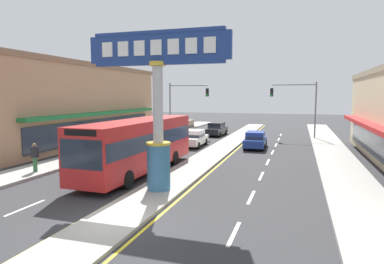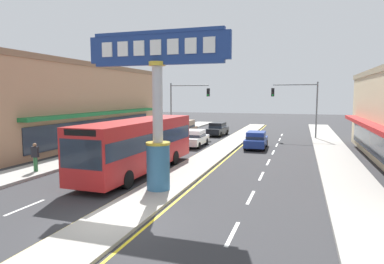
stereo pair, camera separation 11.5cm
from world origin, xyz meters
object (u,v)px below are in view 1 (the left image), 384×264
at_px(traffic_light_right_side, 299,100).
at_px(sedan_far_right_lane, 255,140).
at_px(bus_near_right_lane, 139,143).
at_px(pedestrian_near_kerb, 35,156).
at_px(district_sign, 158,107).
at_px(sedan_mid_left_lane, 216,129).
at_px(traffic_light_left_side, 184,100).
at_px(suv_far_left_oncoming, 183,128).
at_px(sedan_kerb_right, 194,138).
at_px(sedan_near_left_lane, 116,150).
at_px(storefront_left, 67,104).

xyz_separation_m(traffic_light_right_side, sedan_far_right_lane, (-3.58, -8.11, -3.46)).
height_order(traffic_light_right_side, bus_near_right_lane, traffic_light_right_side).
xyz_separation_m(bus_near_right_lane, pedestrian_near_kerb, (-5.74, -2.34, -0.71)).
relative_size(district_sign, sedan_far_right_lane, 1.76).
relative_size(traffic_light_right_side, sedan_mid_left_lane, 1.41).
distance_m(traffic_light_left_side, bus_near_right_lane, 19.50).
relative_size(district_sign, sedan_mid_left_lane, 1.74).
distance_m(bus_near_right_lane, pedestrian_near_kerb, 6.24).
distance_m(traffic_light_right_side, suv_far_left_oncoming, 13.11).
relative_size(traffic_light_right_side, sedan_kerb_right, 1.44).
bearing_deg(sedan_kerb_right, sedan_near_left_lane, -111.34).
bearing_deg(traffic_light_left_side, sedan_far_right_lane, -37.73).
bearing_deg(sedan_kerb_right, pedestrian_near_kerb, -112.68).
distance_m(district_sign, storefront_left, 20.71).
height_order(storefront_left, traffic_light_right_side, storefront_left).
bearing_deg(suv_far_left_oncoming, pedestrian_near_kerb, -96.86).
bearing_deg(sedan_far_right_lane, sedan_mid_left_lane, 123.39).
relative_size(district_sign, pedestrian_near_kerb, 4.43).
xyz_separation_m(bus_near_right_lane, sedan_far_right_lane, (5.65, 11.88, -1.08)).
bearing_deg(sedan_mid_left_lane, traffic_light_right_side, -2.79).
bearing_deg(sedan_mid_left_lane, storefront_left, -140.90).
height_order(sedan_far_right_lane, sedan_kerb_right, same).
xyz_separation_m(traffic_light_left_side, bus_near_right_lane, (3.58, -19.02, -2.38)).
bearing_deg(sedan_mid_left_lane, traffic_light_left_side, -158.45).
distance_m(traffic_light_left_side, pedestrian_near_kerb, 21.69).
bearing_deg(sedan_far_right_lane, storefront_left, -174.13).
relative_size(traffic_light_right_side, sedan_far_right_lane, 1.43).
bearing_deg(traffic_light_right_side, sedan_far_right_lane, -113.84).
distance_m(district_sign, pedestrian_near_kerb, 9.15).
xyz_separation_m(traffic_light_right_side, suv_far_left_oncoming, (-12.53, -2.08, -3.26)).
relative_size(storefront_left, suv_far_left_oncoming, 5.31).
height_order(traffic_light_left_side, suv_far_left_oncoming, traffic_light_left_side).
distance_m(sedan_near_left_lane, pedestrian_near_kerb, 5.83).
height_order(district_sign, sedan_mid_left_lane, district_sign).
bearing_deg(sedan_far_right_lane, traffic_light_right_side, 66.16).
xyz_separation_m(storefront_left, pedestrian_near_kerb, (7.14, -12.31, -2.75)).
height_order(district_sign, storefront_left, storefront_left).
xyz_separation_m(sedan_mid_left_lane, pedestrian_near_kerb, (-5.74, -22.78, 0.37)).
distance_m(district_sign, sedan_far_right_lane, 16.03).
relative_size(sedan_far_right_lane, sedan_kerb_right, 1.01).
height_order(sedan_far_right_lane, suv_far_left_oncoming, suv_far_left_oncoming).
relative_size(sedan_far_right_lane, suv_far_left_oncoming, 0.94).
bearing_deg(sedan_mid_left_lane, suv_far_left_oncoming, -142.61).
distance_m(district_sign, bus_near_right_lane, 5.08).
bearing_deg(traffic_light_right_side, sedan_kerb_right, -137.02).
xyz_separation_m(district_sign, bus_near_right_lane, (-2.82, 3.53, -2.31)).
height_order(traffic_light_right_side, suv_far_left_oncoming, traffic_light_right_side).
bearing_deg(traffic_light_right_side, district_sign, -105.24).
xyz_separation_m(district_sign, sedan_mid_left_lane, (-2.82, 23.97, -3.39)).
height_order(sedan_mid_left_lane, suv_far_left_oncoming, suv_far_left_oncoming).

